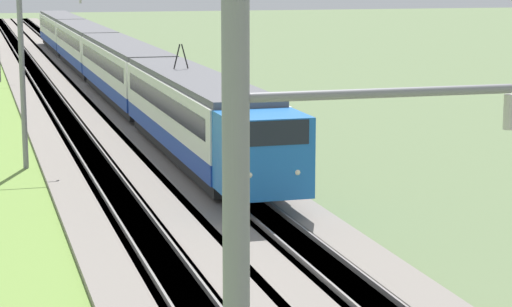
{
  "coord_description": "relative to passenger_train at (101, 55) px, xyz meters",
  "views": [
    {
      "loc": [
        -0.43,
        4.72,
        8.01
      ],
      "look_at": [
        30.3,
        -4.1,
        2.15
      ],
      "focal_mm": 70.0,
      "sensor_mm": 36.0,
      "label": 1
    }
  ],
  "objects": [
    {
      "name": "catenary_mast_mid",
      "position": [
        -29.07,
        6.78,
        1.85
      ],
      "size": [
        0.22,
        2.56,
        7.98
      ],
      "color": "slate",
      "rests_on": "ground"
    },
    {
      "name": "track_main",
      "position": [
        -19.46,
        4.1,
        -2.12
      ],
      "size": [
        240.0,
        1.57,
        0.45
      ],
      "color": "#4C4238",
      "rests_on": "ground"
    },
    {
      "name": "passenger_train",
      "position": [
        0.0,
        0.0,
        0.0
      ],
      "size": [
        81.7,
        2.83,
        4.9
      ],
      "rotation": [
        0.0,
        0.0,
        3.14
      ],
      "color": "blue",
      "rests_on": "ground"
    },
    {
      "name": "track_adjacent",
      "position": [
        -19.46,
        -0.0,
        -2.12
      ],
      "size": [
        240.0,
        1.57,
        0.45
      ],
      "color": "#4C4238",
      "rests_on": "ground"
    },
    {
      "name": "ballast_adjacent",
      "position": [
        -19.46,
        -0.0,
        -2.13
      ],
      "size": [
        240.0,
        4.4,
        0.3
      ],
      "color": "gray",
      "rests_on": "ground"
    },
    {
      "name": "ballast_main",
      "position": [
        -19.46,
        4.1,
        -2.13
      ],
      "size": [
        240.0,
        4.4,
        0.3
      ],
      "color": "gray",
      "rests_on": "ground"
    }
  ]
}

